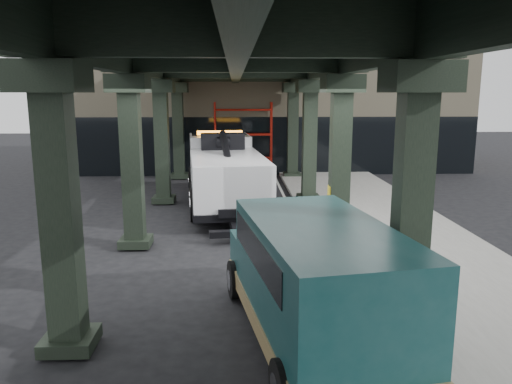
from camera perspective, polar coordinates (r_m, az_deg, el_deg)
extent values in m
plane|color=black|center=(13.09, -0.31, -8.80)|extent=(90.00, 90.00, 0.00)
cube|color=gray|center=(15.76, 16.07, -5.47)|extent=(5.00, 40.00, 0.15)
cube|color=silver|center=(15.13, 5.89, -6.04)|extent=(0.12, 38.00, 0.01)
cube|color=black|center=(9.06, 17.33, -1.98)|extent=(0.55, 0.55, 5.00)
cube|color=black|center=(8.84, 18.20, 12.37)|extent=(1.10, 1.10, 0.50)
cube|color=black|center=(9.83, 16.51, -15.26)|extent=(0.90, 0.90, 0.24)
cube|color=black|center=(14.75, 9.55, 3.35)|extent=(0.55, 0.55, 5.00)
cube|color=black|center=(14.61, 9.84, 12.12)|extent=(1.10, 1.10, 0.50)
cube|color=black|center=(15.24, 9.27, -5.32)|extent=(0.90, 0.90, 0.24)
cube|color=black|center=(20.61, 6.13, 5.67)|extent=(0.55, 0.55, 5.00)
cube|color=black|center=(20.52, 6.26, 11.93)|extent=(1.10, 1.10, 0.50)
cube|color=black|center=(20.97, 5.99, -0.65)|extent=(0.90, 0.90, 0.24)
cube|color=black|center=(26.54, 4.21, 6.95)|extent=(0.55, 0.55, 5.00)
cube|color=black|center=(26.47, 4.29, 11.81)|extent=(1.10, 1.10, 0.50)
cube|color=black|center=(26.82, 4.14, 2.00)|extent=(0.90, 0.90, 0.24)
cube|color=black|center=(9.02, -21.46, -2.31)|extent=(0.55, 0.55, 5.00)
cube|color=black|center=(8.80, -22.53, 12.09)|extent=(1.10, 1.10, 0.50)
cube|color=black|center=(9.80, -20.45, -15.61)|extent=(0.90, 0.90, 0.24)
cube|color=black|center=(14.73, -13.98, 3.16)|extent=(0.55, 0.55, 5.00)
cube|color=black|center=(14.59, -14.41, 11.94)|extent=(1.10, 1.10, 0.50)
cube|color=black|center=(15.22, -13.56, -5.52)|extent=(0.90, 0.90, 0.24)
cube|color=black|center=(20.60, -10.70, 5.53)|extent=(0.55, 0.55, 5.00)
cube|color=black|center=(20.50, -10.93, 11.80)|extent=(1.10, 1.10, 0.50)
cube|color=black|center=(20.95, -10.46, -0.79)|extent=(0.90, 0.90, 0.24)
cube|color=black|center=(26.53, -8.86, 6.84)|extent=(0.55, 0.55, 5.00)
cube|color=black|center=(26.46, -9.01, 11.71)|extent=(1.10, 1.10, 0.50)
cube|color=black|center=(26.80, -8.71, 1.89)|extent=(0.90, 0.90, 0.24)
cube|color=black|center=(14.65, 9.95, 15.25)|extent=(0.35, 32.00, 1.10)
cube|color=black|center=(14.63, -14.56, 15.07)|extent=(0.35, 32.00, 1.10)
cube|color=black|center=(14.33, -2.30, 15.49)|extent=(0.35, 32.00, 1.10)
cube|color=black|center=(14.40, -2.33, 18.27)|extent=(7.40, 32.00, 0.30)
cube|color=#C6B793|center=(32.39, 1.95, 10.41)|extent=(22.00, 10.00, 8.00)
cylinder|color=red|center=(27.32, -4.64, 6.01)|extent=(0.08, 0.08, 4.00)
cylinder|color=red|center=(26.53, -4.70, 5.85)|extent=(0.08, 0.08, 4.00)
cylinder|color=red|center=(27.37, 1.68, 6.05)|extent=(0.08, 0.08, 4.00)
cylinder|color=red|center=(26.58, 1.81, 5.90)|extent=(0.08, 0.08, 4.00)
cylinder|color=red|center=(27.42, -1.47, 3.96)|extent=(3.00, 0.08, 0.08)
cylinder|color=red|center=(27.28, -1.48, 6.67)|extent=(3.00, 0.08, 0.08)
cylinder|color=red|center=(27.21, -1.49, 9.40)|extent=(3.00, 0.08, 0.08)
cube|color=black|center=(19.65, -3.56, 0.32)|extent=(1.90, 8.25, 0.27)
cube|color=white|center=(22.25, -4.17, 4.01)|extent=(2.81, 2.86, 1.96)
cube|color=white|center=(23.45, -4.35, 3.04)|extent=(2.63, 1.02, 0.98)
cube|color=black|center=(22.45, -4.24, 5.48)|extent=(2.53, 1.65, 0.93)
cube|color=white|center=(18.30, -3.27, 1.76)|extent=(3.15, 5.69, 1.53)
cube|color=orange|center=(21.92, -4.17, 6.77)|extent=(1.98, 0.50, 0.17)
cube|color=black|center=(20.31, -3.84, 5.80)|extent=(1.80, 0.83, 0.65)
cylinder|color=black|center=(18.39, -3.35, 4.38)|extent=(0.64, 3.82, 1.46)
cube|color=black|center=(15.82, -2.35, -3.80)|extent=(0.48, 1.55, 0.20)
cube|color=black|center=(15.10, -2.05, -4.75)|extent=(1.76, 0.45, 0.20)
cylinder|color=black|center=(22.68, -7.22, 1.31)|extent=(0.50, 1.23, 1.20)
cylinder|color=silver|center=(22.68, -7.22, 1.31)|extent=(0.49, 0.70, 0.66)
cylinder|color=black|center=(22.84, -1.19, 1.47)|extent=(0.50, 1.23, 1.20)
cylinder|color=silver|center=(22.84, -1.19, 1.47)|extent=(0.49, 0.70, 0.66)
cylinder|color=black|center=(19.15, -7.01, -0.54)|extent=(0.50, 1.23, 1.20)
cylinder|color=silver|center=(19.15, -7.01, -0.54)|extent=(0.49, 0.70, 0.66)
cylinder|color=black|center=(19.34, 0.11, -0.34)|extent=(0.50, 1.23, 1.20)
cylinder|color=silver|center=(19.34, 0.11, -0.34)|extent=(0.49, 0.70, 0.66)
cylinder|color=black|center=(17.76, -6.91, -1.47)|extent=(0.50, 1.23, 1.20)
cylinder|color=silver|center=(17.76, -6.91, -1.47)|extent=(0.49, 0.70, 0.66)
cylinder|color=black|center=(17.97, 0.76, -1.24)|extent=(0.50, 1.23, 1.20)
cylinder|color=silver|center=(17.97, 0.76, -1.24)|extent=(0.49, 0.70, 0.66)
cube|color=#103A3B|center=(11.30, 2.70, -6.97)|extent=(2.22, 1.43, 0.91)
cube|color=#103A3B|center=(8.66, 7.34, -10.03)|extent=(2.82, 4.83, 1.97)
cube|color=olive|center=(9.33, 6.39, -13.78)|extent=(3.04, 5.93, 0.35)
cube|color=black|center=(10.70, 3.28, -3.52)|extent=(2.01, 0.74, 0.84)
cube|color=black|center=(8.77, 6.78, -6.26)|extent=(2.71, 3.93, 0.56)
cube|color=silver|center=(11.92, 2.04, -8.03)|extent=(2.01, 0.44, 0.30)
cylinder|color=black|center=(11.24, -2.33, -9.97)|extent=(0.42, 0.88, 0.85)
cylinder|color=silver|center=(11.24, -2.33, -9.97)|extent=(0.39, 0.51, 0.47)
cylinder|color=black|center=(11.71, 7.59, -9.17)|extent=(0.42, 0.88, 0.85)
cylinder|color=silver|center=(11.71, 7.59, -9.17)|extent=(0.39, 0.51, 0.47)
cylinder|color=black|center=(8.22, 17.89, -19.04)|extent=(0.42, 0.88, 0.85)
cylinder|color=silver|center=(8.22, 17.89, -19.04)|extent=(0.39, 0.51, 0.47)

